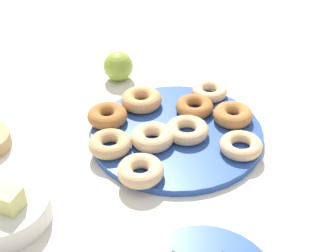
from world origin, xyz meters
The scene contains 15 objects.
ground_plane centered at (0.00, 0.00, 0.00)m, with size 2.40×2.40×0.00m, color beige.
donut_plate centered at (0.00, 0.00, 0.01)m, with size 0.34×0.34×0.01m, color #284C9E.
donut_0 centered at (0.13, 0.06, 0.03)m, with size 0.08×0.08×0.03m, color #AD6B33.
donut_1 centered at (0.07, 0.12, 0.03)m, with size 0.08×0.08×0.03m, color tan.
donut_2 centered at (-0.03, 0.15, 0.03)m, with size 0.08×0.08×0.03m, color #EABC84.
donut_3 centered at (-0.07, -0.10, 0.03)m, with size 0.08×0.08×0.03m, color #BC7A3D.
donut_4 centered at (0.02, -0.15, 0.03)m, with size 0.08×0.08×0.02m, color #EABC84.
donut_5 centered at (-0.13, -0.02, 0.03)m, with size 0.08×0.08×0.02m, color #EABC84.
donut_6 centered at (0.01, -0.08, 0.03)m, with size 0.08×0.08×0.03m, color #AD6B33.
donut_7 centered at (0.11, -0.03, 0.03)m, with size 0.09×0.09×0.03m, color tan.
donut_8 centered at (0.02, 0.06, 0.03)m, with size 0.08×0.08×0.03m, color #EABC84.
donut_9 centered at (-0.02, 0.00, 0.03)m, with size 0.08×0.08×0.03m, color #EABC84.
fruit_bowl centered at (0.10, 0.35, 0.02)m, with size 0.15×0.15×0.04m, color silver.
melon_chunk_left centered at (0.07, 0.35, 0.06)m, with size 0.04×0.04×0.04m, color #DBD67A.
apple centered at (0.24, -0.10, 0.03)m, with size 0.07×0.07×0.07m, color #93AD38.
Camera 1 is at (-0.44, 0.63, 0.58)m, focal length 51.41 mm.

